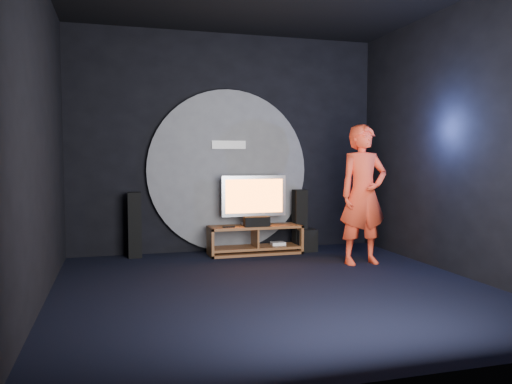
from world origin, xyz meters
TOP-DOWN VIEW (x-y plane):
  - floor at (0.00, 0.00)m, footprint 5.00×5.00m
  - back_wall at (0.00, 2.50)m, footprint 5.00×0.04m
  - front_wall at (0.00, -2.50)m, footprint 5.00×0.04m
  - left_wall at (-2.50, 0.00)m, footprint 0.04×5.00m
  - right_wall at (2.50, 0.00)m, footprint 0.04×5.00m
  - wall_disc_panel at (0.00, 2.44)m, footprint 2.60×0.11m
  - media_console at (0.35, 2.05)m, footprint 1.47×0.45m
  - tv at (0.34, 2.12)m, footprint 1.04×0.22m
  - center_speaker at (0.34, 1.95)m, footprint 0.40×0.15m
  - remote at (-0.11, 1.93)m, footprint 0.18×0.05m
  - tower_speaker_left at (-1.49, 2.28)m, footprint 0.20×0.22m
  - tower_speaker_right at (1.12, 2.14)m, footprint 0.20×0.22m
  - subwoofer at (1.19, 2.07)m, footprint 0.33×0.33m
  - player at (1.62, 0.93)m, footprint 0.74×0.50m

SIDE VIEW (x-z plane):
  - floor at x=0.00m, z-range 0.00..0.00m
  - subwoofer at x=1.19m, z-range 0.00..0.36m
  - media_console at x=0.35m, z-range -0.03..0.42m
  - remote at x=-0.11m, z-range 0.45..0.47m
  - tower_speaker_left at x=-1.49m, z-range 0.00..0.99m
  - tower_speaker_right at x=1.12m, z-range 0.00..0.99m
  - center_speaker at x=0.34m, z-range 0.45..0.60m
  - tv at x=0.34m, z-range 0.49..1.27m
  - player at x=1.62m, z-range 0.00..1.98m
  - wall_disc_panel at x=0.00m, z-range 0.00..2.60m
  - back_wall at x=0.00m, z-range 0.00..3.50m
  - front_wall at x=0.00m, z-range 0.00..3.50m
  - left_wall at x=-2.50m, z-range 0.00..3.50m
  - right_wall at x=2.50m, z-range 0.00..3.50m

